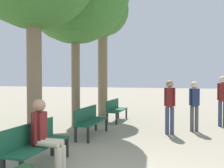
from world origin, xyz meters
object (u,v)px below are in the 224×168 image
Objects in this scene: pedestrian_far at (223,98)px; bench_row_0 at (35,142)px; person_seated at (45,133)px; pedestrian_mid at (170,103)px; pedestrian_near at (194,103)px; bench_row_1 at (90,119)px; bench_row_2 at (115,108)px; tree_row_2 at (103,14)px.

bench_row_0 is at bearing -125.93° from pedestrian_far.
pedestrian_mid reaches higher than person_seated.
bench_row_0 is at bearing -124.61° from pedestrian_near.
pedestrian_mid is at bearing -133.86° from pedestrian_far.
pedestrian_far is at bearing 46.14° from pedestrian_mid.
pedestrian_near is at bearing 27.79° from bench_row_1.
pedestrian_far is (3.90, -0.03, 0.51)m from bench_row_2.
tree_row_2 reaches higher than pedestrian_far.
tree_row_2 is (-0.98, 1.31, 4.12)m from bench_row_2.
bench_row_1 is 2.44m from pedestrian_mid.
pedestrian_near is (3.91, -2.46, -3.71)m from tree_row_2.
pedestrian_mid reaches higher than bench_row_0.
person_seated is (1.20, -6.75, -3.93)m from tree_row_2.
pedestrian_far is (4.88, -1.34, -3.61)m from tree_row_2.
pedestrian_near is (2.94, 1.55, 0.41)m from bench_row_1.
bench_row_1 is 1.02× the size of pedestrian_near.
bench_row_1 is 2.76m from person_seated.
person_seated is at bearing -122.30° from pedestrian_near.
tree_row_2 is 3.65× the size of pedestrian_mid.
bench_row_1 is 1.23× the size of person_seated.
bench_row_0 is 0.99× the size of pedestrian_mid.
tree_row_2 is (-0.98, 6.72, 4.12)m from bench_row_0.
bench_row_0 is 0.27× the size of tree_row_2.
pedestrian_mid is (3.19, -3.09, -3.69)m from tree_row_2.
bench_row_1 is 4.76m from pedestrian_far.
bench_row_0 is at bearing -121.40° from pedestrian_mid.
bench_row_0 is 6.67m from pedestrian_far.
bench_row_2 is 3.93m from pedestrian_far.
bench_row_1 is (0.00, 2.71, 0.00)m from bench_row_0.
bench_row_2 is 0.91× the size of pedestrian_far.
bench_row_0 is 1.00× the size of bench_row_2.
bench_row_0 is 1.02× the size of pedestrian_near.
bench_row_2 is 0.27× the size of tree_row_2.
bench_row_2 is at bearing 92.36° from person_seated.
bench_row_2 is 5.46m from person_seated.
tree_row_2 reaches higher than bench_row_1.
bench_row_1 is at bearing 90.00° from bench_row_0.
pedestrian_mid reaches higher than bench_row_1.
bench_row_2 is (0.00, 5.41, 0.00)m from bench_row_0.
pedestrian_mid is 0.92× the size of pedestrian_far.
pedestrian_mid is at bearing 22.61° from bench_row_1.
tree_row_2 is 3.37× the size of pedestrian_far.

